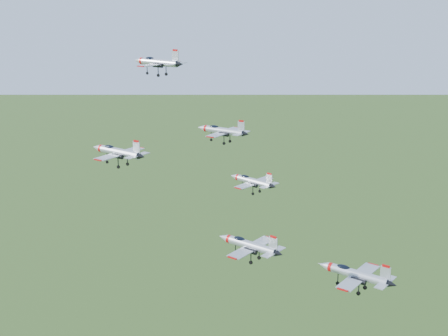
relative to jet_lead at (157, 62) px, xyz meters
The scene contains 6 objects.
jet_lead is the anchor object (origin of this frame).
jet_left_high 26.52m from the jet_lead, 17.14° to the right, with size 11.01×9.16×2.94m.
jet_right_high 35.40m from the jet_lead, 55.74° to the right, with size 11.49×9.51×3.07m.
jet_left_low 33.52m from the jet_lead, ahead, with size 11.05×9.12×2.95m.
jet_right_low 49.46m from the jet_lead, 26.12° to the right, with size 12.31×10.13×3.30m.
jet_trail 60.69m from the jet_lead, 11.09° to the right, with size 13.25×10.94×3.54m.
Camera 1 is at (70.05, -80.60, 161.84)m, focal length 50.00 mm.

